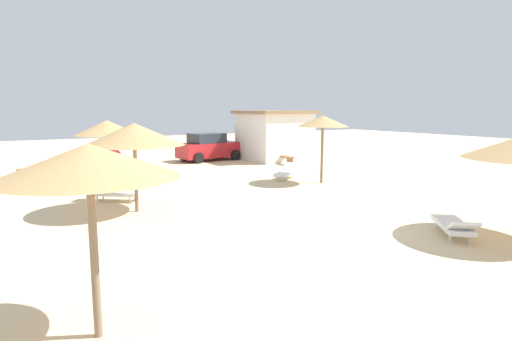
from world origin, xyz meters
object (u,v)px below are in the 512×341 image
at_px(bench_1, 73,170).
at_px(bench_2, 35,171).
at_px(lounger_3, 454,225).
at_px(lounger_0, 107,180).
at_px(lounger_1, 287,172).
at_px(lounger_5, 130,170).
at_px(parasol_0, 107,128).
at_px(parked_car, 209,147).
at_px(parasol_4, 134,134).
at_px(parasol_1, 323,122).
at_px(bench_0, 285,158).
at_px(lounger_4, 112,192).
at_px(beach_cabana, 274,135).
at_px(parasol_2, 89,162).

xyz_separation_m(bench_1, bench_2, (-1.58, 0.55, 0.00)).
height_order(lounger_3, bench_2, lounger_3).
xyz_separation_m(lounger_0, lounger_1, (7.67, -2.10, 0.00)).
bearing_deg(lounger_5, lounger_0, -125.37).
distance_m(lounger_1, lounger_5, 7.48).
bearing_deg(parasol_0, parked_car, 34.29).
bearing_deg(bench_1, parasol_4, -84.82).
bearing_deg(lounger_1, parked_car, 91.13).
height_order(parasol_1, bench_1, parasol_1).
xyz_separation_m(lounger_1, bench_0, (2.90, 4.29, 0.03)).
xyz_separation_m(lounger_3, lounger_5, (-4.60, 13.91, 0.01)).
distance_m(lounger_4, parked_car, 12.03).
xyz_separation_m(bench_2, parked_car, (9.92, 2.16, 0.48)).
bearing_deg(bench_1, lounger_1, -33.20).
bearing_deg(lounger_5, beach_cabana, 12.88).
bearing_deg(lounger_4, lounger_0, 82.19).
relative_size(bench_2, beach_cabana, 0.36).
height_order(parasol_2, beach_cabana, beach_cabana).
bearing_deg(parasol_4, parasol_1, 7.23).
distance_m(parasol_2, lounger_3, 9.02).
bearing_deg(parasol_1, bench_0, 69.66).
distance_m(lounger_1, bench_2, 11.79).
bearing_deg(lounger_0, lounger_4, -97.81).
distance_m(lounger_5, parked_car, 7.22).
bearing_deg(parasol_0, bench_0, 4.90).
height_order(bench_1, bench_2, same).
xyz_separation_m(parasol_1, lounger_5, (-6.83, 5.96, -2.36)).
relative_size(lounger_5, bench_2, 1.29).
xyz_separation_m(parasol_0, lounger_1, (7.28, -3.41, -2.07)).
xyz_separation_m(parasol_1, parked_car, (-0.84, 9.98, -1.86)).
distance_m(parasol_0, parasol_1, 9.47).
bearing_deg(beach_cabana, parasol_2, -130.07).
distance_m(lounger_5, beach_cabana, 10.03).
distance_m(bench_0, parked_car, 5.05).
bearing_deg(lounger_5, parked_car, 33.85).
xyz_separation_m(lounger_4, beach_cabana, (11.62, 7.25, 1.27)).
xyz_separation_m(lounger_3, beach_cabana, (5.10, 16.12, 1.27)).
relative_size(parasol_1, lounger_1, 1.55).
height_order(parasol_2, lounger_1, parasol_2).
bearing_deg(parasol_0, bench_2, 136.03).
distance_m(parasol_4, lounger_5, 7.52).
height_order(bench_0, beach_cabana, beach_cabana).
distance_m(parasol_1, lounger_5, 9.37).
relative_size(lounger_3, lounger_4, 0.99).
distance_m(parasol_4, beach_cabana, 14.63).
relative_size(parasol_2, parked_car, 0.66).
xyz_separation_m(lounger_0, bench_2, (-2.41, 4.01, 0.03)).
distance_m(parasol_0, lounger_0, 2.48).
xyz_separation_m(lounger_0, lounger_4, (-0.40, -2.89, -0.00)).
height_order(lounger_5, bench_0, lounger_5).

